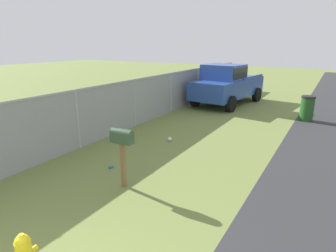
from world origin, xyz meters
TOP-DOWN VIEW (x-y plane):
  - mailbox at (4.16, 1.30)m, footprint 0.23×0.52m
  - pickup_truck at (13.91, 2.40)m, footprint 5.02×2.72m
  - trash_bin at (12.47, -1.61)m, footprint 0.55×0.55m
  - fence_section at (9.55, 4.02)m, footprint 19.59×0.07m
  - litter_bag_by_mailbox at (7.33, 1.96)m, footprint 0.14×0.14m
  - litter_can_midfield_a at (4.74, 2.20)m, footprint 0.13×0.09m

SIDE VIEW (x-z plane):
  - litter_can_midfield_a at x=4.74m, z-range 0.00..0.07m
  - litter_bag_by_mailbox at x=7.33m, z-range 0.00..0.14m
  - trash_bin at x=12.47m, z-range 0.00..1.04m
  - fence_section at x=9.55m, z-range 0.07..1.89m
  - mailbox at x=4.16m, z-range 0.41..1.77m
  - pickup_truck at x=13.91m, z-range 0.06..2.15m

